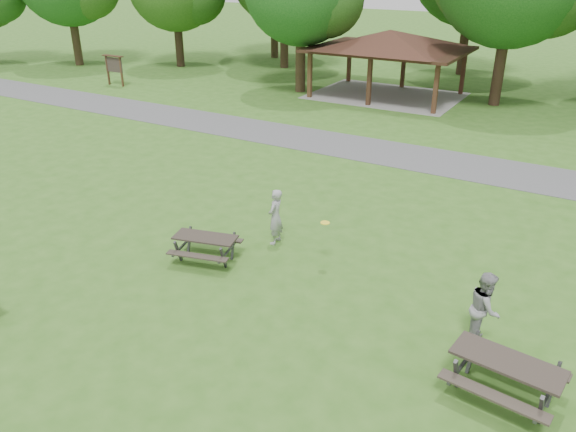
% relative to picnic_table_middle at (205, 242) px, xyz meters
% --- Properties ---
extents(ground, '(160.00, 160.00, 0.00)m').
position_rel_picnic_table_middle_xyz_m(ground, '(0.90, -2.84, -0.54)').
color(ground, '#32611B').
rests_on(ground, ground).
extents(asphalt_path, '(120.00, 3.20, 0.02)m').
position_rel_picnic_table_middle_xyz_m(asphalt_path, '(0.90, 11.16, -0.53)').
color(asphalt_path, '#4C4C4E').
rests_on(asphalt_path, ground).
extents(pavilion, '(8.60, 7.01, 3.76)m').
position_rel_picnic_table_middle_xyz_m(pavilion, '(-3.10, 21.16, 2.52)').
color(pavilion, '#3E2916').
rests_on(pavilion, ground).
extents(notice_board, '(1.60, 0.30, 1.88)m').
position_rel_picnic_table_middle_xyz_m(notice_board, '(-19.10, 15.16, 0.77)').
color(notice_board, '#331E12').
rests_on(notice_board, ground).
extents(picnic_table_middle, '(1.98, 1.74, 0.74)m').
position_rel_picnic_table_middle_xyz_m(picnic_table_middle, '(0.00, 0.00, 0.00)').
color(picnic_table_middle, black).
rests_on(picnic_table_middle, ground).
extents(picnic_table_far, '(2.16, 1.82, 0.86)m').
position_rel_picnic_table_middle_xyz_m(picnic_table_far, '(8.04, -1.35, 0.09)').
color(picnic_table_far, '#2C241F').
rests_on(picnic_table_far, ground).
extents(frisbee_in_flight, '(0.29, 0.29, 0.02)m').
position_rel_picnic_table_middle_xyz_m(frisbee_in_flight, '(2.92, 1.33, 0.74)').
color(frisbee_in_flight, yellow).
rests_on(frisbee_in_flight, ground).
extents(frisbee_thrower, '(0.45, 0.64, 1.65)m').
position_rel_picnic_table_middle_xyz_m(frisbee_thrower, '(1.10, 1.82, 0.28)').
color(frisbee_thrower, '#979799').
rests_on(frisbee_thrower, ground).
extents(frisbee_catcher, '(0.78, 0.92, 1.68)m').
position_rel_picnic_table_middle_xyz_m(frisbee_catcher, '(7.28, 0.14, 0.30)').
color(frisbee_catcher, gray).
rests_on(frisbee_catcher, ground).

